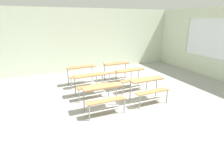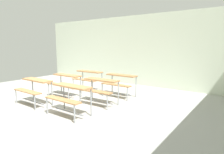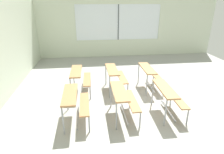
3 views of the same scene
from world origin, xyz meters
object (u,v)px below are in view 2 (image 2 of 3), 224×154
(desk_bench_r0c1, at_px, (69,93))
(desk_bench_r2c1, at_px, (120,80))
(desk_bench_r1c1, at_px, (99,86))
(desk_bench_r2c0, at_px, (88,76))
(desk_bench_r0c0, at_px, (34,86))
(desk_bench_r1c0, at_px, (65,80))

(desk_bench_r0c1, relative_size, desk_bench_r2c1, 1.00)
(desk_bench_r1c1, xyz_separation_m, desk_bench_r2c0, (-1.55, 1.17, 0.00))
(desk_bench_r1c1, bearing_deg, desk_bench_r0c0, -144.87)
(desk_bench_r1c1, height_order, desk_bench_r2c1, same)
(desk_bench_r0c1, xyz_separation_m, desk_bench_r2c0, (-1.51, 2.31, 0.00))
(desk_bench_r1c0, distance_m, desk_bench_r1c1, 1.52)
(desk_bench_r0c1, bearing_deg, desk_bench_r1c0, 142.83)
(desk_bench_r0c1, xyz_separation_m, desk_bench_r1c1, (0.04, 1.13, 0.00))
(desk_bench_r0c0, relative_size, desk_bench_r2c0, 1.00)
(desk_bench_r1c0, xyz_separation_m, desk_bench_r2c1, (1.49, 1.10, 0.00))
(desk_bench_r0c1, distance_m, desk_bench_r1c0, 1.87)
(desk_bench_r0c0, distance_m, desk_bench_r1c0, 1.15)
(desk_bench_r1c1, distance_m, desk_bench_r2c0, 1.94)
(desk_bench_r1c0, relative_size, desk_bench_r2c1, 0.99)
(desk_bench_r1c0, xyz_separation_m, desk_bench_r1c1, (1.52, -0.01, 0.00))
(desk_bench_r0c0, xyz_separation_m, desk_bench_r1c1, (1.53, 1.13, 0.00))
(desk_bench_r0c0, distance_m, desk_bench_r1c1, 1.91)
(desk_bench_r0c0, bearing_deg, desk_bench_r0c1, 1.53)
(desk_bench_r0c1, bearing_deg, desk_bench_r2c0, 123.66)
(desk_bench_r2c0, bearing_deg, desk_bench_r0c1, -57.76)
(desk_bench_r1c0, xyz_separation_m, desk_bench_r2c0, (-0.02, 1.16, 0.00))
(desk_bench_r0c0, height_order, desk_bench_r2c0, same)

